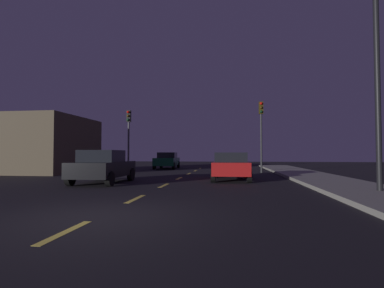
{
  "coord_description": "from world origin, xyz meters",
  "views": [
    {
      "loc": [
        2.87,
        -6.01,
        1.37
      ],
      "look_at": [
        0.16,
        14.52,
        2.08
      ],
      "focal_mm": 27.25,
      "sensor_mm": 36.0,
      "label": 1
    }
  ],
  "objects": [
    {
      "name": "lane_stripe_nearest",
      "position": [
        0.0,
        -1.2,
        0.0
      ],
      "size": [
        0.16,
        1.6,
        0.01
      ],
      "primitive_type": "cube",
      "color": "#EACC4C",
      "rests_on": "ground_plane"
    },
    {
      "name": "traffic_signal_right",
      "position": [
        5.11,
        15.71,
        3.63
      ],
      "size": [
        0.32,
        0.38,
        5.21
      ],
      "color": "#2D2D30",
      "rests_on": "ground_plane"
    },
    {
      "name": "storefront_left",
      "position": [
        -10.56,
        14.08,
        2.05
      ],
      "size": [
        5.12,
        6.74,
        4.1
      ],
      "primitive_type": "cube",
      "color": "brown",
      "rests_on": "ground_plane"
    },
    {
      "name": "lane_stripe_fourth",
      "position": [
        0.0,
        10.2,
        0.0
      ],
      "size": [
        0.16,
        1.6,
        0.01
      ],
      "primitive_type": "cube",
      "color": "#EACC4C",
      "rests_on": "ground_plane"
    },
    {
      "name": "street_lamp_right",
      "position": [
        7.58,
        4.46,
        4.46
      ],
      "size": [
        1.57,
        0.36,
        7.49
      ],
      "color": "black",
      "rests_on": "ground_plane"
    },
    {
      "name": "lane_stripe_fifth",
      "position": [
        0.0,
        14.0,
        0.0
      ],
      "size": [
        0.16,
        1.6,
        0.01
      ],
      "primitive_type": "cube",
      "color": "#EACC4C",
      "rests_on": "ground_plane"
    },
    {
      "name": "sidewalk_curb_right",
      "position": [
        7.5,
        7.0,
        0.07
      ],
      "size": [
        3.0,
        40.0,
        0.15
      ],
      "primitive_type": "cube",
      "color": "gray",
      "rests_on": "ground_plane"
    },
    {
      "name": "lane_stripe_seventh",
      "position": [
        0.0,
        21.6,
        0.0
      ],
      "size": [
        0.16,
        1.6,
        0.01
      ],
      "primitive_type": "cube",
      "color": "#EACC4C",
      "rests_on": "ground_plane"
    },
    {
      "name": "lane_stripe_third",
      "position": [
        0.0,
        6.4,
        0.0
      ],
      "size": [
        0.16,
        1.6,
        0.01
      ],
      "primitive_type": "cube",
      "color": "#EACC4C",
      "rests_on": "ground_plane"
    },
    {
      "name": "lane_stripe_sixth",
      "position": [
        0.0,
        17.8,
        0.0
      ],
      "size": [
        0.16,
        1.6,
        0.01
      ],
      "primitive_type": "cube",
      "color": "#EACC4C",
      "rests_on": "ground_plane"
    },
    {
      "name": "ground_plane",
      "position": [
        0.0,
        7.0,
        0.0
      ],
      "size": [
        80.0,
        80.0,
        0.0
      ],
      "primitive_type": "plane",
      "color": "black"
    },
    {
      "name": "car_stopped_ahead",
      "position": [
        2.88,
        9.46,
        0.74
      ],
      "size": [
        1.97,
        3.96,
        1.44
      ],
      "color": "#B21919",
      "rests_on": "ground_plane"
    },
    {
      "name": "traffic_signal_left",
      "position": [
        -4.98,
        15.71,
        3.35
      ],
      "size": [
        0.32,
        0.38,
        4.77
      ],
      "color": "#4C4C51",
      "rests_on": "ground_plane"
    },
    {
      "name": "lane_stripe_second",
      "position": [
        0.0,
        2.6,
        0.0
      ],
      "size": [
        0.16,
        1.6,
        0.01
      ],
      "primitive_type": "cube",
      "color": "#EACC4C",
      "rests_on": "ground_plane"
    },
    {
      "name": "car_oncoming_far",
      "position": [
        -3.03,
        20.79,
        0.78
      ],
      "size": [
        2.14,
        4.49,
        1.52
      ],
      "color": "#0F4C2D",
      "rests_on": "ground_plane"
    },
    {
      "name": "car_adjacent_lane",
      "position": [
        -3.08,
        7.02,
        0.78
      ],
      "size": [
        2.04,
        3.88,
        1.55
      ],
      "color": "black",
      "rests_on": "ground_plane"
    }
  ]
}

